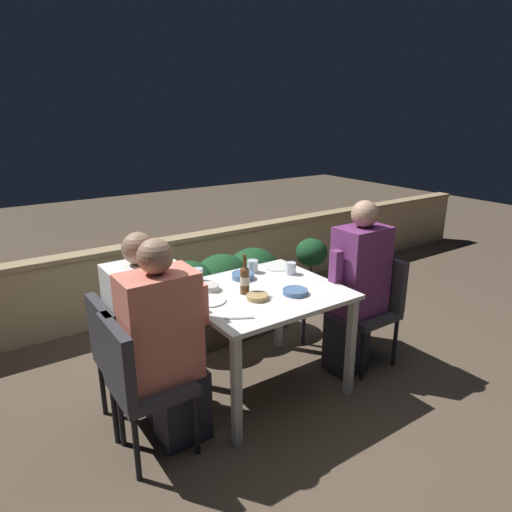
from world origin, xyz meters
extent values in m
plane|color=brown|center=(0.00, 0.00, 0.00)|extent=(16.00, 16.00, 0.00)
cube|color=tan|center=(0.00, 1.66, 0.33)|extent=(9.00, 0.14, 0.66)
cube|color=tan|center=(0.00, 1.66, 0.68)|extent=(9.00, 0.18, 0.04)
cube|color=white|center=(0.00, 0.00, 0.73)|extent=(1.01, 0.90, 0.03)
cube|color=silver|center=(-0.46, -0.40, 0.36)|extent=(0.05, 0.05, 0.72)
cube|color=silver|center=(0.46, -0.40, 0.36)|extent=(0.05, 0.05, 0.72)
cube|color=silver|center=(-0.46, 0.40, 0.36)|extent=(0.05, 0.05, 0.72)
cube|color=silver|center=(0.46, 0.40, 0.36)|extent=(0.05, 0.05, 0.72)
cube|color=brown|center=(0.16, 0.81, 0.14)|extent=(1.15, 0.36, 0.28)
ellipsoid|color=#194723|center=(-0.16, 0.81, 0.50)|extent=(0.52, 0.47, 0.49)
ellipsoid|color=#194723|center=(0.16, 0.81, 0.50)|extent=(0.52, 0.47, 0.49)
ellipsoid|color=#194723|center=(0.48, 0.81, 0.50)|extent=(0.52, 0.47, 0.49)
cube|color=#333338|center=(-0.85, -0.15, 0.42)|extent=(0.41, 0.41, 0.05)
cube|color=#333338|center=(-1.04, -0.15, 0.64)|extent=(0.06, 0.41, 0.40)
cylinder|color=black|center=(-1.03, -0.33, 0.20)|extent=(0.03, 0.03, 0.40)
cylinder|color=black|center=(-0.68, -0.33, 0.20)|extent=(0.03, 0.03, 0.40)
cylinder|color=black|center=(-1.03, 0.03, 0.20)|extent=(0.03, 0.03, 0.40)
cylinder|color=black|center=(-0.68, 0.03, 0.20)|extent=(0.03, 0.03, 0.40)
cube|color=#282833|center=(-0.68, -0.15, 0.22)|extent=(0.29, 0.23, 0.45)
cube|color=#E07A66|center=(-0.78, -0.15, 0.76)|extent=(0.41, 0.26, 0.63)
cube|color=#E07A66|center=(-0.53, -0.15, 0.83)|extent=(0.07, 0.07, 0.24)
sphere|color=#99755B|center=(-0.78, -0.15, 1.17)|extent=(0.19, 0.19, 0.19)
cube|color=#333338|center=(-0.83, 0.16, 0.42)|extent=(0.41, 0.41, 0.05)
cube|color=#333338|center=(-1.01, 0.16, 0.64)|extent=(0.06, 0.41, 0.40)
cylinder|color=black|center=(-1.01, -0.02, 0.20)|extent=(0.03, 0.03, 0.40)
cylinder|color=black|center=(-0.66, -0.02, 0.20)|extent=(0.03, 0.03, 0.40)
cylinder|color=black|center=(-1.01, 0.33, 0.20)|extent=(0.03, 0.03, 0.40)
cylinder|color=black|center=(-0.66, 0.33, 0.20)|extent=(0.03, 0.03, 0.40)
cube|color=#282833|center=(-0.66, 0.16, 0.22)|extent=(0.29, 0.23, 0.45)
cube|color=white|center=(-0.76, 0.16, 0.74)|extent=(0.41, 0.26, 0.59)
cube|color=white|center=(-0.51, 0.16, 0.81)|extent=(0.07, 0.07, 0.24)
sphere|color=#99755B|center=(-0.76, 0.16, 1.13)|extent=(0.19, 0.19, 0.19)
cube|color=#333338|center=(0.83, -0.16, 0.42)|extent=(0.41, 0.41, 0.05)
cube|color=#333338|center=(1.01, -0.16, 0.64)|extent=(0.06, 0.41, 0.40)
cylinder|color=black|center=(0.66, -0.34, 0.20)|extent=(0.03, 0.03, 0.40)
cylinder|color=black|center=(1.01, -0.34, 0.20)|extent=(0.03, 0.03, 0.40)
cylinder|color=black|center=(0.66, 0.01, 0.20)|extent=(0.03, 0.03, 0.40)
cylinder|color=black|center=(1.01, 0.01, 0.20)|extent=(0.03, 0.03, 0.40)
cube|color=#282833|center=(0.66, -0.16, 0.22)|extent=(0.26, 0.23, 0.45)
cube|color=#6B2D66|center=(0.76, -0.16, 0.77)|extent=(0.38, 0.26, 0.66)
cube|color=#6B2D66|center=(0.51, -0.16, 0.85)|extent=(0.07, 0.07, 0.24)
sphere|color=tan|center=(0.76, -0.16, 1.20)|extent=(0.19, 0.19, 0.19)
cube|color=#333338|center=(0.83, 0.14, 0.42)|extent=(0.41, 0.41, 0.05)
cube|color=#333338|center=(1.01, 0.14, 0.64)|extent=(0.06, 0.41, 0.40)
cylinder|color=black|center=(0.65, -0.04, 0.20)|extent=(0.03, 0.03, 0.40)
cylinder|color=black|center=(1.00, -0.04, 0.20)|extent=(0.03, 0.03, 0.40)
cylinder|color=black|center=(0.65, 0.32, 0.20)|extent=(0.03, 0.03, 0.40)
cylinder|color=black|center=(1.00, 0.32, 0.20)|extent=(0.03, 0.03, 0.40)
cylinder|color=brown|center=(-0.12, 0.02, 0.83)|extent=(0.06, 0.06, 0.16)
cylinder|color=beige|center=(-0.12, 0.02, 0.84)|extent=(0.06, 0.06, 0.06)
cone|color=brown|center=(-0.12, 0.02, 0.93)|extent=(0.06, 0.06, 0.03)
cylinder|color=brown|center=(-0.12, 0.02, 0.98)|extent=(0.02, 0.02, 0.07)
cylinder|color=white|center=(-0.38, 0.03, 0.75)|extent=(0.20, 0.20, 0.01)
cylinder|color=white|center=(0.36, 0.31, 0.75)|extent=(0.21, 0.21, 0.01)
cylinder|color=#4C709E|center=(0.14, -0.18, 0.76)|extent=(0.16, 0.16, 0.03)
torus|color=#4C709E|center=(0.14, -0.18, 0.77)|extent=(0.16, 0.16, 0.01)
cylinder|color=beige|center=(-0.29, 0.19, 0.77)|extent=(0.13, 0.13, 0.04)
torus|color=beige|center=(-0.29, 0.19, 0.78)|extent=(0.13, 0.13, 0.01)
cylinder|color=#4C709E|center=(0.01, 0.25, 0.77)|extent=(0.16, 0.16, 0.04)
torus|color=#4C709E|center=(0.01, 0.25, 0.78)|extent=(0.16, 0.16, 0.01)
cylinder|color=tan|center=(-0.11, -0.11, 0.76)|extent=(0.14, 0.14, 0.03)
torus|color=tan|center=(-0.11, -0.11, 0.77)|extent=(0.14, 0.14, 0.01)
cylinder|color=silver|center=(0.15, 0.32, 0.79)|extent=(0.08, 0.08, 0.09)
cylinder|color=silver|center=(-0.27, 0.39, 0.79)|extent=(0.07, 0.07, 0.09)
cylinder|color=silver|center=(0.35, 0.13, 0.79)|extent=(0.08, 0.08, 0.09)
cylinder|color=silver|center=(-0.43, 0.20, 0.79)|extent=(0.06, 0.06, 0.08)
cube|color=silver|center=(-0.36, -0.28, 0.75)|extent=(0.16, 0.10, 0.01)
cylinder|color=#B2A899|center=(1.19, 0.85, 0.12)|extent=(0.22, 0.22, 0.24)
cylinder|color=#47331E|center=(1.19, 0.85, 0.35)|extent=(0.03, 0.03, 0.22)
ellipsoid|color=#194723|center=(1.19, 0.85, 0.58)|extent=(0.30, 0.30, 0.27)
camera|label=1|loc=(-1.63, -2.29, 1.89)|focal=32.00mm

